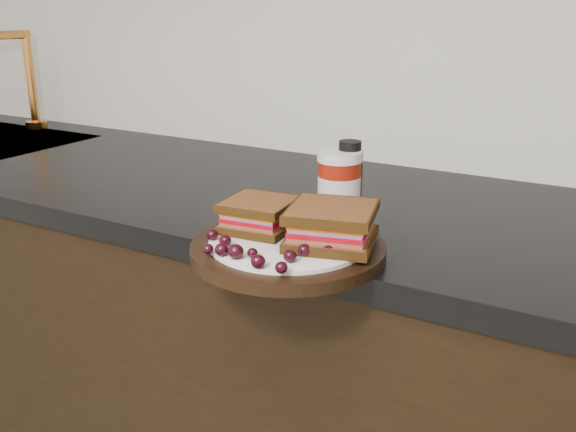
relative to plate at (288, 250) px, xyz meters
name	(u,v)px	position (x,y,z in m)	size (l,w,h in m)	color
base_cabinets	(329,414)	(-0.06, 0.28, -0.48)	(3.96, 0.58, 0.86)	black
countertop	(334,209)	(-0.06, 0.28, -0.03)	(3.98, 0.60, 0.04)	black
faucet	(31,79)	(-1.11, 0.48, 0.13)	(0.06, 0.22, 0.28)	#CA7B32
plate	(288,250)	(0.00, 0.00, 0.00)	(0.28, 0.28, 0.02)	black
sandwich_left	(259,215)	(-0.06, 0.02, 0.04)	(0.10, 0.10, 0.05)	brown
sandwich_right	(332,225)	(0.06, 0.02, 0.04)	(0.12, 0.12, 0.05)	brown
grape_0	(212,234)	(-0.09, -0.05, 0.02)	(0.02, 0.02, 0.02)	black
grape_1	(225,241)	(-0.06, -0.06, 0.02)	(0.02, 0.02, 0.02)	black
grape_2	(208,249)	(-0.07, -0.10, 0.02)	(0.02, 0.02, 0.01)	black
grape_3	(222,250)	(-0.05, -0.10, 0.02)	(0.02, 0.02, 0.02)	black
grape_4	(236,251)	(-0.03, -0.09, 0.02)	(0.02, 0.02, 0.02)	black
grape_5	(252,253)	(-0.01, -0.08, 0.02)	(0.01, 0.01, 0.01)	black
grape_6	(258,261)	(0.02, -0.11, 0.02)	(0.02, 0.02, 0.02)	black
grape_7	(281,268)	(0.05, -0.11, 0.02)	(0.02, 0.02, 0.02)	black
grape_8	(290,256)	(0.04, -0.07, 0.02)	(0.02, 0.02, 0.02)	black
grape_9	(304,250)	(0.05, -0.04, 0.02)	(0.02, 0.02, 0.02)	black
grape_10	(329,251)	(0.08, -0.03, 0.02)	(0.02, 0.02, 0.02)	black
grape_11	(325,245)	(0.06, -0.01, 0.02)	(0.02, 0.02, 0.02)	black
grape_12	(347,248)	(0.09, 0.00, 0.02)	(0.02, 0.02, 0.01)	black
grape_13	(347,236)	(0.07, 0.04, 0.02)	(0.02, 0.02, 0.02)	black
grape_14	(336,230)	(0.05, 0.05, 0.02)	(0.02, 0.02, 0.02)	black
grape_15	(277,222)	(-0.04, 0.04, 0.02)	(0.02, 0.02, 0.02)	black
grape_16	(267,221)	(-0.06, 0.04, 0.02)	(0.02, 0.02, 0.02)	black
grape_17	(259,225)	(-0.06, 0.02, 0.02)	(0.02, 0.02, 0.02)	black
grape_18	(229,223)	(-0.10, 0.00, 0.02)	(0.02, 0.02, 0.02)	black
grape_19	(232,225)	(-0.09, -0.01, 0.02)	(0.02, 0.02, 0.02)	black
grape_20	(264,226)	(-0.05, 0.01, 0.02)	(0.02, 0.02, 0.01)	black
grape_21	(258,224)	(-0.06, 0.02, 0.02)	(0.02, 0.02, 0.02)	black
grape_22	(250,226)	(-0.07, 0.01, 0.02)	(0.02, 0.02, 0.01)	black
condiment_jar	(339,183)	(-0.02, 0.20, 0.05)	(0.08, 0.08, 0.11)	maroon
oil_bottle	(349,178)	(-0.01, 0.22, 0.05)	(0.05, 0.05, 0.13)	#4B2607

